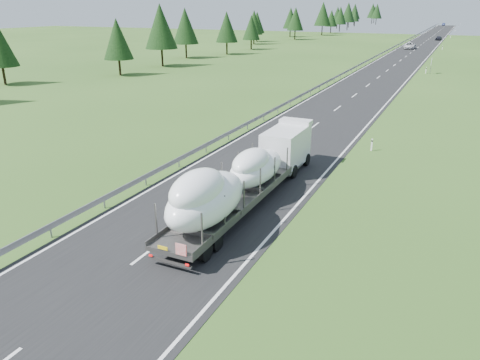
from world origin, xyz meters
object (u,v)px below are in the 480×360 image
at_px(distant_van, 410,46).
at_px(distant_car_dark, 439,38).
at_px(boat_truck, 243,175).
at_px(highway_sign, 431,63).
at_px(distant_car_blue, 444,24).

bearing_deg(distant_van, distant_car_dark, 82.18).
height_order(boat_truck, distant_van, boat_truck).
bearing_deg(distant_car_dark, distant_van, -91.86).
bearing_deg(boat_truck, highway_sign, 85.24).
height_order(highway_sign, distant_car_dark, highway_sign).
height_order(highway_sign, boat_truck, boat_truck).
bearing_deg(boat_truck, distant_van, 91.72).
bearing_deg(distant_van, distant_car_blue, 89.47).
height_order(distant_van, distant_car_dark, distant_van).
distance_m(distant_car_dark, distant_car_blue, 129.67).
height_order(boat_truck, distant_car_dark, boat_truck).
bearing_deg(distant_car_dark, boat_truck, -85.15).
bearing_deg(highway_sign, distant_car_blue, 92.33).
distance_m(highway_sign, distant_car_blue, 217.07).
bearing_deg(distant_car_blue, boat_truck, -89.04).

